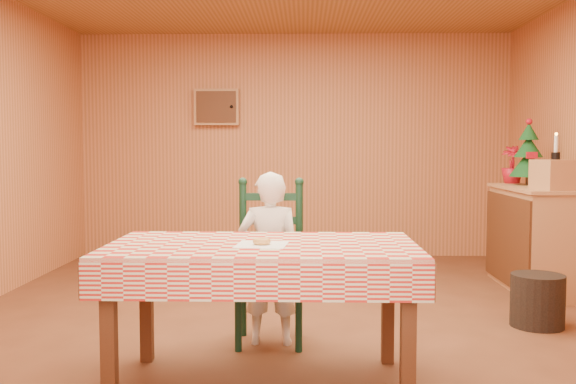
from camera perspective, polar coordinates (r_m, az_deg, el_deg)
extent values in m
plane|color=brown|center=(4.73, -0.06, -11.73)|extent=(6.00, 6.00, 0.00)
cube|color=#C47647|center=(7.55, 0.53, 4.13)|extent=(5.00, 0.10, 2.60)
cube|color=tan|center=(7.57, -6.36, 7.52)|extent=(0.52, 0.08, 0.42)
cube|color=#532B16|center=(7.53, -6.40, 7.54)|extent=(0.46, 0.02, 0.36)
sphere|color=black|center=(7.49, -5.04, 7.56)|extent=(0.04, 0.04, 0.04)
cube|color=#532B16|center=(3.44, -2.29, -5.41)|extent=(1.60, 0.90, 0.06)
cube|color=#532B16|center=(3.29, -15.63, -12.68)|extent=(0.07, 0.07, 0.69)
cube|color=#532B16|center=(3.20, 10.62, -13.12)|extent=(0.07, 0.07, 0.69)
cube|color=#532B16|center=(3.98, -12.46, -9.71)|extent=(0.07, 0.07, 0.69)
cube|color=#532B16|center=(3.90, 8.86, -9.95)|extent=(0.07, 0.07, 0.69)
cube|color=#AE1F17|center=(3.43, -2.29, -4.76)|extent=(1.64, 0.94, 0.02)
cube|color=#AE1F17|center=(2.99, -2.87, -8.02)|extent=(1.64, 0.02, 0.18)
cube|color=#AE1F17|center=(3.91, -1.84, -5.16)|extent=(1.64, 0.02, 0.18)
cube|color=#265225|center=(3.60, -15.52, -6.11)|extent=(0.02, 0.94, 0.18)
cube|color=#265225|center=(3.49, 11.35, -6.34)|extent=(0.02, 0.94, 0.18)
cube|color=black|center=(4.21, -1.63, -7.69)|extent=(0.44, 0.40, 0.04)
cylinder|color=black|center=(4.11, -4.45, -11.21)|extent=(0.04, 0.04, 0.41)
cylinder|color=black|center=(4.09, 0.96, -11.27)|extent=(0.04, 0.04, 0.41)
cylinder|color=black|center=(4.44, -3.99, -10.06)|extent=(0.04, 0.04, 0.41)
cylinder|color=black|center=(4.42, 1.00, -10.11)|extent=(0.04, 0.04, 0.41)
cylinder|color=black|center=(4.34, -4.03, -3.06)|extent=(0.05, 0.05, 0.60)
sphere|color=black|center=(4.31, -4.05, 0.90)|extent=(0.06, 0.06, 0.06)
cylinder|color=black|center=(4.32, 1.01, -3.08)|extent=(0.05, 0.05, 0.60)
sphere|color=black|center=(4.29, 1.01, 0.90)|extent=(0.06, 0.06, 0.06)
cube|color=black|center=(4.34, -1.51, -4.65)|extent=(0.38, 0.03, 0.05)
cube|color=black|center=(4.32, -1.52, -2.55)|extent=(0.38, 0.03, 0.05)
cube|color=black|center=(4.30, -1.52, -0.43)|extent=(0.38, 0.03, 0.05)
imported|color=white|center=(4.18, -1.63, -5.91)|extent=(0.41, 0.27, 1.12)
cube|color=white|center=(3.38, -2.35, -4.69)|extent=(0.28, 0.28, 0.00)
torus|color=#D99B4E|center=(3.38, -2.35, -4.40)|extent=(0.10, 0.10, 0.03)
cube|color=tan|center=(6.19, 21.16, -4.00)|extent=(0.50, 1.20, 0.90)
cube|color=tan|center=(6.15, 21.27, 0.30)|extent=(0.54, 1.24, 0.03)
cube|color=#532B16|center=(6.11, 18.86, -4.05)|extent=(0.02, 1.20, 0.80)
cube|color=tan|center=(5.77, 22.65, 1.43)|extent=(0.36, 0.36, 0.25)
cylinder|color=#532B16|center=(6.38, 20.52, 0.94)|extent=(0.04, 0.04, 0.08)
cone|color=#0E3D18|center=(6.37, 20.56, 2.38)|extent=(0.34, 0.34, 0.24)
cone|color=#0E3D18|center=(6.37, 20.59, 3.81)|extent=(0.26, 0.26, 0.20)
cone|color=#0E3D18|center=(6.37, 20.63, 5.07)|extent=(0.18, 0.18, 0.16)
sphere|color=#A90F1F|center=(6.38, 20.65, 5.88)|extent=(0.06, 0.06, 0.06)
cube|color=#A90F1F|center=(6.22, 20.85, 3.07)|extent=(0.10, 0.02, 0.06)
sphere|color=#A90F1F|center=(6.34, 21.43, 2.62)|extent=(0.04, 0.04, 0.04)
sphere|color=#A90F1F|center=(6.40, 19.84, 3.30)|extent=(0.04, 0.04, 0.04)
sphere|color=#A90F1F|center=(6.47, 20.68, 4.17)|extent=(0.04, 0.04, 0.04)
imported|color=#A90F1F|center=(6.64, 19.30, 2.32)|extent=(0.27, 0.27, 0.37)
cylinder|color=black|center=(5.76, 22.69, 2.97)|extent=(0.07, 0.07, 0.06)
cylinder|color=white|center=(5.76, 22.72, 3.97)|extent=(0.03, 0.03, 0.14)
sphere|color=orange|center=(5.76, 22.74, 4.78)|extent=(0.02, 0.02, 0.02)
cylinder|color=black|center=(4.98, 21.29, -8.98)|extent=(0.39, 0.39, 0.38)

